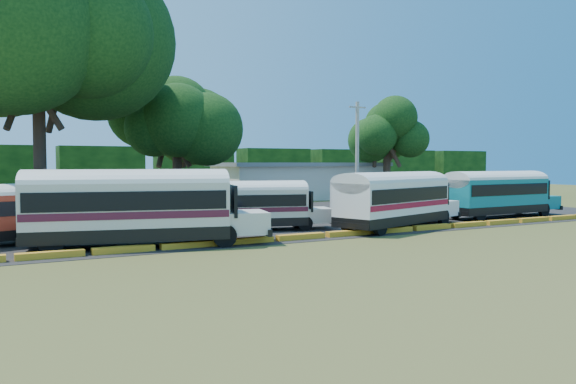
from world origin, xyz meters
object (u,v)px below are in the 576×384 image
bus_red (3,210)px  tree_west (37,17)px  bus_cream_west (134,203)px  bus_white_red (396,197)px  bus_teal (498,191)px

bus_red → tree_west: size_ratio=0.50×
bus_red → bus_cream_west: (5.37, -3.64, 0.38)m
tree_west → bus_cream_west: bearing=-78.1°
bus_white_red → bus_teal: bearing=-8.0°
bus_red → bus_cream_west: 6.50m
bus_red → bus_teal: bus_teal is taller
bus_cream_west → tree_west: size_ratio=0.62×
bus_white_red → tree_west: 25.59m
bus_white_red → tree_west: bearing=125.6°
bus_white_red → bus_teal: bus_white_red is taller
bus_white_red → bus_cream_west: bearing=161.9°
bus_cream_west → bus_teal: size_ratio=1.11×
bus_red → tree_west: 15.51m
bus_white_red → tree_west: size_ratio=0.58×
bus_cream_west → bus_teal: (26.57, 1.84, -0.14)m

